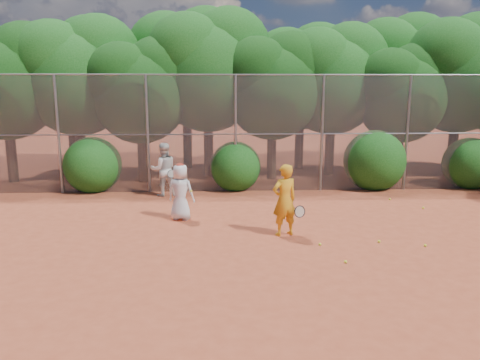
{
  "coord_description": "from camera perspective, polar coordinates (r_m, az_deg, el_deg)",
  "views": [
    {
      "loc": [
        -1.55,
        -10.04,
        3.64
      ],
      "look_at": [
        -1.0,
        2.5,
        1.1
      ],
      "focal_mm": 35.0,
      "sensor_mm": 36.0,
      "label": 1
    }
  ],
  "objects": [
    {
      "name": "ball_4",
      "position": [
        11.08,
        9.72,
        -7.73
      ],
      "size": [
        0.07,
        0.07,
        0.07
      ],
      "primitive_type": "sphere",
      "color": "yellow",
      "rests_on": "ground"
    },
    {
      "name": "tree_7",
      "position": [
        21.02,
        25.3,
        12.12
      ],
      "size": [
        4.77,
        4.14,
        6.53
      ],
      "color": "black",
      "rests_on": "ground"
    },
    {
      "name": "player_white",
      "position": [
        15.8,
        -9.3,
        1.27
      ],
      "size": [
        1.01,
        0.87,
        1.79
      ],
      "rotation": [
        0.0,
        0.0,
        3.39
      ],
      "color": "silver",
      "rests_on": "ground"
    },
    {
      "name": "player_teen",
      "position": [
        12.91,
        -7.25,
        -1.43
      ],
      "size": [
        0.88,
        0.72,
        1.58
      ],
      "rotation": [
        0.0,
        0.0,
        2.81
      ],
      "color": "silver",
      "rests_on": "ground"
    },
    {
      "name": "bush_2",
      "position": [
        17.44,
        16.09,
        2.62
      ],
      "size": [
        2.2,
        2.2,
        2.2
      ],
      "primitive_type": "sphere",
      "color": "#134C13",
      "rests_on": "ground"
    },
    {
      "name": "tree_9",
      "position": [
        21.85,
        -20.01,
        12.61
      ],
      "size": [
        4.83,
        4.2,
        6.62
      ],
      "color": "black",
      "rests_on": "ground"
    },
    {
      "name": "tree_11",
      "position": [
        21.0,
        7.58,
        12.78
      ],
      "size": [
        4.64,
        4.03,
        6.35
      ],
      "color": "black",
      "rests_on": "ground"
    },
    {
      "name": "bush_3",
      "position": [
        18.87,
        26.2,
        2.07
      ],
      "size": [
        1.9,
        1.9,
        1.9
      ],
      "primitive_type": "sphere",
      "color": "#134C13",
      "rests_on": "ground"
    },
    {
      "name": "ball_0",
      "position": [
        11.59,
        16.59,
        -7.19
      ],
      "size": [
        0.07,
        0.07,
        0.07
      ],
      "primitive_type": "sphere",
      "color": "yellow",
      "rests_on": "ground"
    },
    {
      "name": "tree_10",
      "position": [
        21.15,
        -6.45,
        14.05
      ],
      "size": [
        5.15,
        4.48,
        7.06
      ],
      "color": "black",
      "rests_on": "ground"
    },
    {
      "name": "tree_2",
      "position": [
        18.11,
        -11.95,
        11.03
      ],
      "size": [
        3.99,
        3.47,
        5.47
      ],
      "color": "black",
      "rests_on": "ground"
    },
    {
      "name": "tree_12",
      "position": [
        22.8,
        18.85,
        13.04
      ],
      "size": [
        5.02,
        4.37,
        6.88
      ],
      "color": "black",
      "rests_on": "ground"
    },
    {
      "name": "tree_6",
      "position": [
        19.42,
        19.26,
        10.31
      ],
      "size": [
        3.86,
        3.36,
        5.29
      ],
      "color": "black",
      "rests_on": "ground"
    },
    {
      "name": "ground",
      "position": [
        10.79,
        5.96,
        -8.34
      ],
      "size": [
        80.0,
        80.0,
        0.0
      ],
      "primitive_type": "plane",
      "color": "#A23F24",
      "rests_on": "ground"
    },
    {
      "name": "ball_5",
      "position": [
        15.88,
        17.8,
        -2.24
      ],
      "size": [
        0.07,
        0.07,
        0.07
      ],
      "primitive_type": "sphere",
      "color": "yellow",
      "rests_on": "ground"
    },
    {
      "name": "ball_2",
      "position": [
        10.14,
        12.75,
        -9.69
      ],
      "size": [
        0.07,
        0.07,
        0.07
      ],
      "primitive_type": "sphere",
      "color": "yellow",
      "rests_on": "ground"
    },
    {
      "name": "tree_3",
      "position": [
        18.9,
        -3.79,
        13.71
      ],
      "size": [
        4.89,
        4.26,
        6.7
      ],
      "color": "black",
      "rests_on": "ground"
    },
    {
      "name": "player_yellow",
      "position": [
        11.49,
        5.45,
        -2.46
      ],
      "size": [
        0.88,
        0.63,
        1.78
      ],
      "rotation": [
        0.0,
        0.0,
        3.51
      ],
      "color": "orange",
      "rests_on": "ground"
    },
    {
      "name": "fence_back",
      "position": [
        16.18,
        2.59,
        5.8
      ],
      "size": [
        20.05,
        0.09,
        4.03
      ],
      "color": "gray",
      "rests_on": "ground"
    },
    {
      "name": "ball_6",
      "position": [
        11.66,
        21.65,
        -7.42
      ],
      "size": [
        0.07,
        0.07,
        0.07
      ],
      "primitive_type": "sphere",
      "color": "yellow",
      "rests_on": "ground"
    },
    {
      "name": "tree_4",
      "position": [
        18.4,
        4.14,
        11.78
      ],
      "size": [
        4.19,
        3.64,
        5.73
      ],
      "color": "black",
      "rests_on": "ground"
    },
    {
      "name": "tree_5",
      "position": [
        19.63,
        11.33,
        12.42
      ],
      "size": [
        4.51,
        3.92,
        6.17
      ],
      "color": "black",
      "rests_on": "ground"
    },
    {
      "name": "tree_1",
      "position": [
        19.35,
        -19.14,
        12.38
      ],
      "size": [
        4.64,
        4.03,
        6.35
      ],
      "color": "black",
      "rests_on": "ground"
    },
    {
      "name": "bush_0",
      "position": [
        17.14,
        -17.54,
        2.05
      ],
      "size": [
        2.0,
        2.0,
        2.0
      ],
      "primitive_type": "sphere",
      "color": "#134C13",
      "rests_on": "ground"
    },
    {
      "name": "bush_1",
      "position": [
        16.58,
        -0.58,
        1.93
      ],
      "size": [
        1.8,
        1.8,
        1.8
      ],
      "primitive_type": "sphere",
      "color": "#134C13",
      "rests_on": "ground"
    },
    {
      "name": "tree_0",
      "position": [
        19.73,
        -26.63,
        11.11
      ],
      "size": [
        4.38,
        3.81,
        6.0
      ],
      "color": "black",
      "rests_on": "ground"
    },
    {
      "name": "ball_1",
      "position": [
        15.11,
        21.44,
        -3.18
      ],
      "size": [
        0.07,
        0.07,
        0.07
      ],
      "primitive_type": "sphere",
      "color": "yellow",
      "rests_on": "ground"
    }
  ]
}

